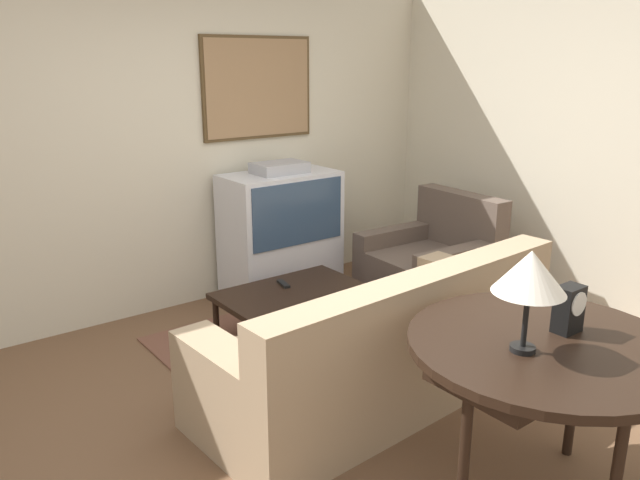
# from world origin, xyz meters

# --- Properties ---
(ground_plane) EXTENTS (12.00, 12.00, 0.00)m
(ground_plane) POSITION_xyz_m (0.00, 0.00, 0.00)
(ground_plane) COLOR brown
(wall_back) EXTENTS (12.00, 0.10, 2.70)m
(wall_back) POSITION_xyz_m (0.01, 2.13, 1.36)
(wall_back) COLOR beige
(wall_back) RESTS_ON ground_plane
(wall_right) EXTENTS (0.06, 12.00, 2.70)m
(wall_right) POSITION_xyz_m (2.63, 0.00, 1.35)
(wall_right) COLOR beige
(wall_right) RESTS_ON ground_plane
(area_rug) EXTENTS (2.05, 1.44, 0.01)m
(area_rug) POSITION_xyz_m (0.43, 0.93, 0.01)
(area_rug) COLOR brown
(area_rug) RESTS_ON ground_plane
(tv) EXTENTS (0.98, 0.54, 1.18)m
(tv) POSITION_xyz_m (0.79, 1.77, 0.56)
(tv) COLOR silver
(tv) RESTS_ON ground_plane
(couch) EXTENTS (2.31, 1.04, 0.88)m
(couch) POSITION_xyz_m (0.31, -0.04, 0.31)
(couch) COLOR #9E8466
(couch) RESTS_ON ground_plane
(armchair) EXTENTS (0.97, 0.96, 0.91)m
(armchair) POSITION_xyz_m (1.75, 0.90, 0.29)
(armchair) COLOR brown
(armchair) RESTS_ON ground_plane
(coffee_table) EXTENTS (1.05, 0.60, 0.39)m
(coffee_table) POSITION_xyz_m (0.33, 0.98, 0.35)
(coffee_table) COLOR black
(coffee_table) RESTS_ON ground_plane
(console_table) EXTENTS (1.23, 1.23, 0.80)m
(console_table) POSITION_xyz_m (0.28, -1.14, 0.74)
(console_table) COLOR black
(console_table) RESTS_ON ground_plane
(table_lamp) EXTENTS (0.31, 0.31, 0.46)m
(table_lamp) POSITION_xyz_m (0.11, -1.13, 1.16)
(table_lamp) COLOR black
(table_lamp) RESTS_ON console_table
(mantel_clock) EXTENTS (0.13, 0.10, 0.22)m
(mantel_clock) POSITION_xyz_m (0.44, -1.13, 0.91)
(mantel_clock) COLOR black
(mantel_clock) RESTS_ON console_table
(remote) EXTENTS (0.07, 0.17, 0.02)m
(remote) POSITION_xyz_m (0.35, 1.09, 0.40)
(remote) COLOR black
(remote) RESTS_ON coffee_table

